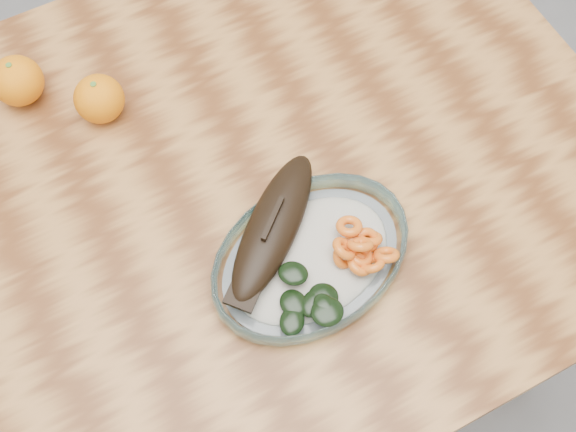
{
  "coord_description": "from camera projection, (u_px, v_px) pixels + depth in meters",
  "views": [
    {
      "loc": [
        -0.07,
        -0.43,
        1.58
      ],
      "look_at": [
        0.11,
        -0.09,
        0.77
      ],
      "focal_mm": 45.0,
      "sensor_mm": 36.0,
      "label": 1
    }
  ],
  "objects": [
    {
      "name": "ground",
      "position": [
        226.0,
        356.0,
        1.6
      ],
      "size": [
        3.0,
        3.0,
        0.0
      ],
      "primitive_type": "plane",
      "color": "slate",
      "rests_on": "ground"
    },
    {
      "name": "dining_table",
      "position": [
        190.0,
        236.0,
        1.02
      ],
      "size": [
        1.2,
        0.8,
        0.75
      ],
      "color": "brown",
      "rests_on": "ground"
    },
    {
      "name": "plated_meal",
      "position": [
        309.0,
        255.0,
        0.88
      ],
      "size": [
        0.54,
        0.54,
        0.08
      ],
      "rotation": [
        0.0,
        0.0,
        0.16
      ],
      "color": "white",
      "rests_on": "dining_table"
    },
    {
      "name": "orange_left",
      "position": [
        17.0,
        81.0,
        0.97
      ],
      "size": [
        0.07,
        0.07,
        0.07
      ],
      "primitive_type": "sphere",
      "color": "#DD6504",
      "rests_on": "dining_table"
    },
    {
      "name": "orange_right",
      "position": [
        99.0,
        99.0,
        0.96
      ],
      "size": [
        0.07,
        0.07,
        0.07
      ],
      "primitive_type": "sphere",
      "color": "#DD6504",
      "rests_on": "dining_table"
    }
  ]
}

